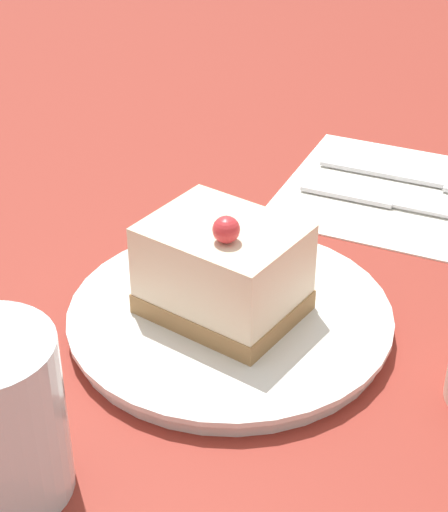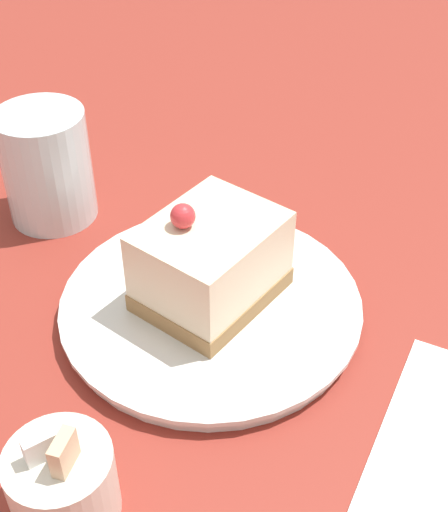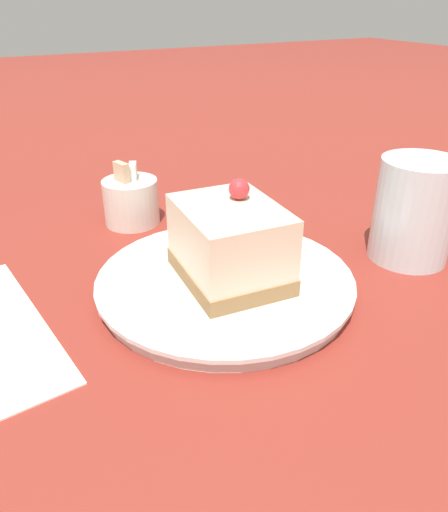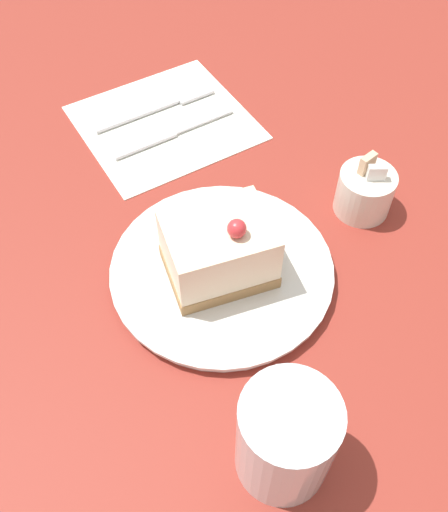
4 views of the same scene
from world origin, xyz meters
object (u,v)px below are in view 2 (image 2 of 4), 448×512
Objects in this scene: cake_slice at (211,262)px; drinking_glass at (47,166)px; plate at (211,306)px; sugar_bowl at (63,483)px.

cake_slice is 0.19m from drinking_glass.
plate is 0.04m from cake_slice.
sugar_bowl is at bearing 97.35° from plate.
sugar_bowl is (-0.03, 0.19, -0.02)m from cake_slice.
sugar_bowl is 0.31m from drinking_glass.
plate is at bearing -82.65° from sugar_bowl.
cake_slice is at bearing 172.33° from drinking_glass.
cake_slice is at bearing -58.87° from plate.
cake_slice is (0.00, -0.00, 0.04)m from plate.
drinking_glass is at bearing -8.80° from plate.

